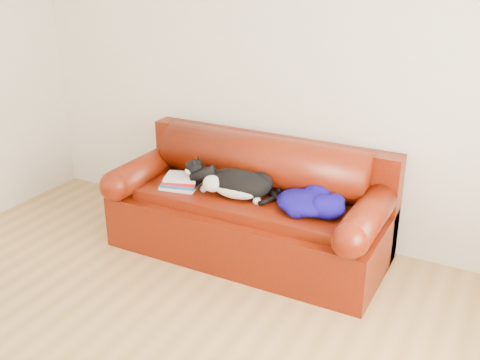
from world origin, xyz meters
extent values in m
cube|color=beige|center=(0.00, 2.00, 1.30)|extent=(4.50, 0.02, 2.60)
cube|color=#3B0202|center=(0.06, 1.50, 0.21)|extent=(2.10, 0.90, 0.42)
cube|color=#3B0202|center=(0.06, 1.45, 0.45)|extent=(1.66, 0.62, 0.10)
cylinder|color=black|center=(-0.87, 1.17, 0.03)|extent=(0.06, 0.06, 0.05)
cylinder|color=black|center=(0.99, 1.17, 0.03)|extent=(0.06, 0.06, 0.05)
cylinder|color=black|center=(-0.87, 1.83, 0.03)|extent=(0.06, 0.06, 0.05)
cylinder|color=black|center=(0.99, 1.83, 0.03)|extent=(0.06, 0.06, 0.05)
cube|color=#3B0202|center=(0.06, 1.86, 0.42)|extent=(2.10, 0.18, 0.85)
cylinder|color=#3B0202|center=(0.06, 1.75, 0.68)|extent=(1.70, 0.40, 0.40)
cylinder|color=#3B0202|center=(-0.87, 1.50, 0.54)|extent=(0.24, 0.88, 0.24)
sphere|color=#3B0202|center=(-0.87, 1.06, 0.54)|extent=(0.24, 0.24, 0.24)
cylinder|color=#3B0202|center=(0.99, 1.50, 0.54)|extent=(0.24, 0.88, 0.24)
sphere|color=#3B0202|center=(0.99, 1.06, 0.54)|extent=(0.24, 0.24, 0.24)
cube|color=beige|center=(-0.46, 1.36, 0.51)|extent=(0.31, 0.26, 0.02)
cube|color=white|center=(-0.46, 1.36, 0.51)|extent=(0.30, 0.24, 0.02)
cube|color=#1C4E99|center=(-0.46, 1.36, 0.54)|extent=(0.31, 0.26, 0.02)
cube|color=white|center=(-0.46, 1.36, 0.54)|extent=(0.29, 0.25, 0.02)
cube|color=#A21312|center=(-0.46, 1.36, 0.56)|extent=(0.31, 0.27, 0.02)
cube|color=white|center=(-0.46, 1.36, 0.56)|extent=(0.29, 0.25, 0.02)
cube|color=silver|center=(-0.46, 1.36, 0.59)|extent=(0.30, 0.27, 0.02)
cube|color=white|center=(-0.46, 1.36, 0.59)|extent=(0.29, 0.25, 0.02)
ellipsoid|color=black|center=(0.01, 1.42, 0.60)|extent=(0.57, 0.45, 0.21)
ellipsoid|color=silver|center=(0.02, 1.35, 0.57)|extent=(0.38, 0.28, 0.13)
ellipsoid|color=silver|center=(-0.16, 1.31, 0.61)|extent=(0.18, 0.17, 0.13)
ellipsoid|color=black|center=(0.15, 1.48, 0.59)|extent=(0.27, 0.27, 0.18)
ellipsoid|color=black|center=(-0.29, 1.29, 0.67)|extent=(0.19, 0.18, 0.13)
ellipsoid|color=silver|center=(-0.31, 1.25, 0.65)|extent=(0.09, 0.08, 0.05)
sphere|color=#BF7272|center=(-0.33, 1.24, 0.66)|extent=(0.02, 0.02, 0.02)
cone|color=black|center=(-0.26, 1.26, 0.73)|extent=(0.07, 0.07, 0.06)
cone|color=black|center=(-0.29, 1.33, 0.73)|extent=(0.07, 0.07, 0.06)
cylinder|color=black|center=(0.26, 1.50, 0.53)|extent=(0.16, 0.15, 0.05)
sphere|color=silver|center=(-0.19, 1.27, 0.52)|extent=(0.05, 0.05, 0.05)
sphere|color=silver|center=(0.19, 1.36, 0.52)|extent=(0.05, 0.05, 0.05)
ellipsoid|color=#080245|center=(0.56, 1.42, 0.57)|extent=(0.47, 0.44, 0.14)
ellipsoid|color=#080245|center=(0.71, 1.39, 0.58)|extent=(0.29, 0.26, 0.16)
ellipsoid|color=#080245|center=(0.44, 1.48, 0.55)|extent=(0.29, 0.33, 0.11)
ellipsoid|color=#080245|center=(0.58, 1.55, 0.58)|extent=(0.24, 0.20, 0.16)
ellipsoid|color=#080245|center=(0.53, 1.31, 0.55)|extent=(0.19, 0.20, 0.10)
ellipsoid|color=silver|center=(0.64, 1.36, 0.59)|extent=(0.20, 0.09, 0.04)
camera|label=1|loc=(1.82, -1.98, 2.23)|focal=42.00mm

